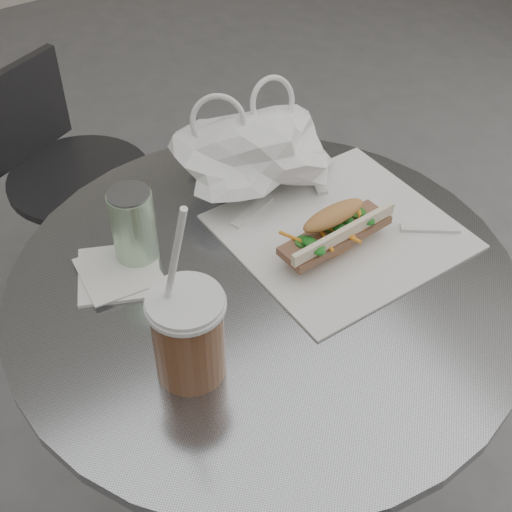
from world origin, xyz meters
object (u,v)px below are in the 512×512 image
sunglasses (246,175)px  cafe_table (263,391)px  chair_far (77,210)px  drink_can (134,226)px  banh_mi (334,231)px  iced_coffee (188,334)px

sunglasses → cafe_table: bearing=-145.3°
chair_far → sunglasses: size_ratio=7.08×
drink_can → sunglasses: bearing=15.8°
banh_mi → iced_coffee: bearing=-169.1°
chair_far → drink_can: 0.86m
cafe_table → sunglasses: 0.38m
cafe_table → sunglasses: sunglasses is taller
chair_far → iced_coffee: bearing=57.1°
iced_coffee → drink_can: size_ratio=2.30×
chair_far → iced_coffee: size_ratio=2.32×
banh_mi → sunglasses: 0.22m
banh_mi → sunglasses: (-0.02, 0.21, -0.02)m
drink_can → banh_mi: bearing=-29.8°
cafe_table → sunglasses: size_ratio=8.06×
banh_mi → iced_coffee: iced_coffee is taller
chair_far → banh_mi: bearing=76.0°
banh_mi → drink_can: 0.30m
chair_far → sunglasses: 0.79m
cafe_table → banh_mi: (0.12, -0.00, 0.31)m
banh_mi → chair_far: bearing=95.8°
banh_mi → drink_can: bearing=145.6°
cafe_table → iced_coffee: (-0.17, -0.08, 0.34)m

